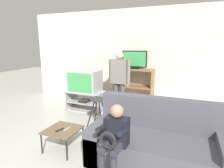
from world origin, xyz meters
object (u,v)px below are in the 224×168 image
at_px(person_standing_adult, 119,77).
at_px(tv_stand, 86,100).
at_px(television_main, 85,81).
at_px(remote_control_white, 67,129).
at_px(television_flat, 134,60).
at_px(couch, 158,144).
at_px(remote_control_black, 60,130).
at_px(media_shelf, 134,88).
at_px(snack_table, 63,131).
at_px(folding_stool, 98,104).
at_px(person_seated_child, 114,137).

bearing_deg(person_standing_adult, tv_stand, -177.32).
relative_size(television_main, remote_control_white, 5.32).
xyz_separation_m(television_flat, couch, (1.00, -2.26, -0.97)).
bearing_deg(remote_control_white, remote_control_black, -136.32).
xyz_separation_m(television_main, person_standing_adult, (0.93, 0.03, 0.16)).
height_order(media_shelf, remote_control_white, media_shelf).
distance_m(snack_table, person_standing_adult, 1.97).
height_order(television_flat, folding_stool, television_flat).
bearing_deg(media_shelf, remote_control_black, -101.14).
distance_m(media_shelf, couch, 2.46).
xyz_separation_m(folding_stool, couch, (1.33, -0.77, -0.19)).
height_order(media_shelf, snack_table, media_shelf).
xyz_separation_m(television_flat, person_seated_child, (0.54, -2.78, -0.70)).
xyz_separation_m(media_shelf, couch, (1.00, -2.24, -0.24)).
bearing_deg(television_flat, snack_table, -100.95).
height_order(television_main, snack_table, television_main).
bearing_deg(snack_table, television_main, 109.52).
xyz_separation_m(television_main, media_shelf, (1.13, 0.61, -0.22)).
bearing_deg(folding_stool, remote_control_white, -94.12).
bearing_deg(folding_stool, person_standing_adult, 81.16).
xyz_separation_m(tv_stand, remote_control_black, (0.61, -1.87, 0.13)).
bearing_deg(remote_control_black, person_seated_child, 2.59).
relative_size(folding_stool, couch, 0.33).
relative_size(tv_stand, television_flat, 1.44).
height_order(television_flat, snack_table, television_flat).
bearing_deg(remote_control_black, snack_table, 93.19).
relative_size(tv_stand, person_seated_child, 0.98).
distance_m(television_main, media_shelf, 1.30).
distance_m(snack_table, remote_control_black, 0.07).
distance_m(tv_stand, person_standing_adult, 1.14).
height_order(television_flat, person_seated_child, television_flat).
distance_m(media_shelf, person_seated_child, 2.80).
bearing_deg(snack_table, tv_stand, 109.03).
bearing_deg(television_main, remote_control_white, -68.23).
distance_m(media_shelf, remote_control_black, 2.55).
height_order(media_shelf, remote_control_black, media_shelf).
distance_m(media_shelf, folding_stool, 1.50).
bearing_deg(television_flat, tv_stand, -149.45).
bearing_deg(person_seated_child, media_shelf, 101.05).
xyz_separation_m(remote_control_white, person_seated_child, (0.94, -0.32, 0.21)).
relative_size(television_flat, person_standing_adult, 0.43).
xyz_separation_m(remote_control_black, person_seated_child, (1.03, -0.25, 0.21)).
distance_m(remote_control_black, person_seated_child, 1.08).
bearing_deg(media_shelf, couch, -65.88).
relative_size(television_main, remote_control_black, 5.32).
bearing_deg(person_seated_child, television_main, 127.89).
xyz_separation_m(snack_table, person_seated_child, (1.02, -0.31, 0.26)).
xyz_separation_m(remote_control_white, person_standing_adult, (0.21, 1.85, 0.56)).
bearing_deg(tv_stand, couch, -37.40).
xyz_separation_m(television_flat, snack_table, (-0.48, -2.47, -0.95)).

